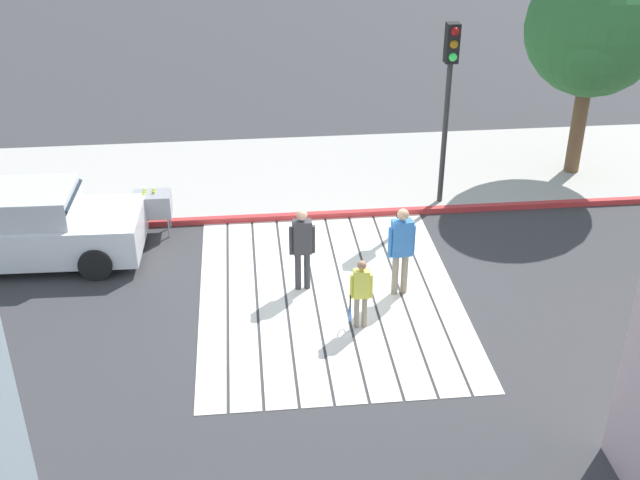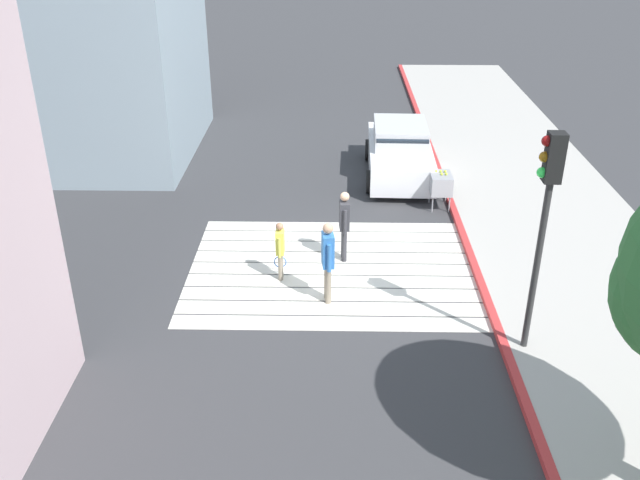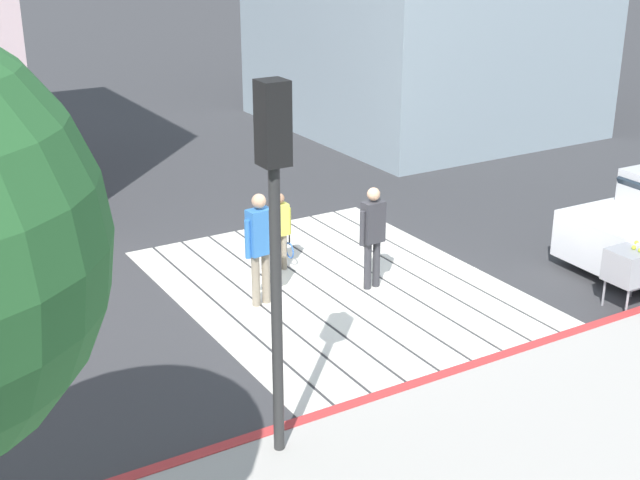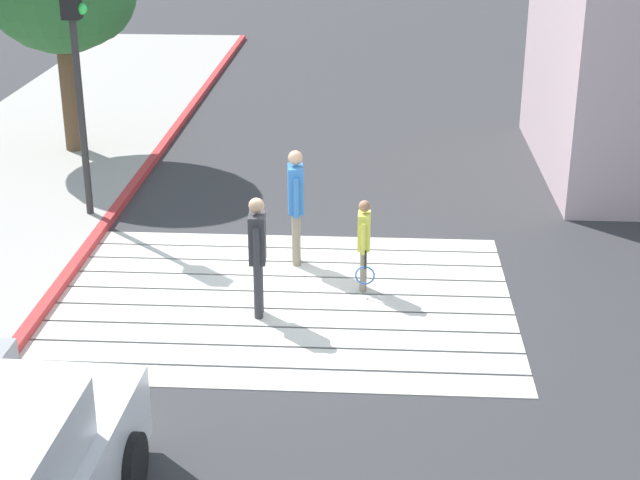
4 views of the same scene
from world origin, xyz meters
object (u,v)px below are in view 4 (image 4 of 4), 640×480
(traffic_light_corner, at_px, (76,42))
(pedestrian_child_with_racket, at_px, (364,240))
(pedestrian_adult_lead, at_px, (258,249))
(pedestrian_adult_trailing, at_px, (296,199))

(traffic_light_corner, bearing_deg, pedestrian_child_with_racket, -28.85)
(traffic_light_corner, relative_size, pedestrian_adult_lead, 2.50)
(traffic_light_corner, xyz_separation_m, pedestrian_child_with_racket, (4.69, -2.58, -2.26))
(traffic_light_corner, height_order, pedestrian_adult_trailing, traffic_light_corner)
(traffic_light_corner, distance_m, pedestrian_adult_lead, 5.22)
(pedestrian_adult_lead, height_order, pedestrian_adult_trailing, pedestrian_adult_trailing)
(pedestrian_adult_lead, distance_m, pedestrian_child_with_racket, 1.68)
(traffic_light_corner, bearing_deg, pedestrian_adult_trailing, -24.61)
(pedestrian_adult_trailing, bearing_deg, pedestrian_adult_lead, -101.15)
(traffic_light_corner, height_order, pedestrian_child_with_racket, traffic_light_corner)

